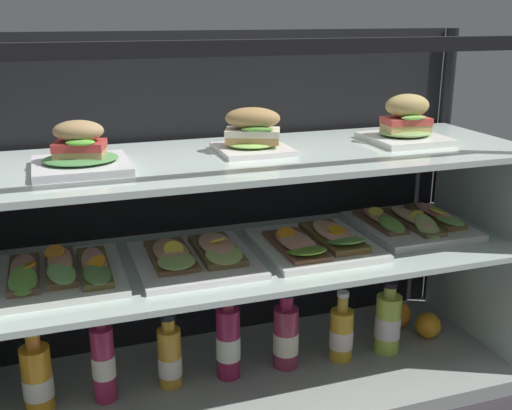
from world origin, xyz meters
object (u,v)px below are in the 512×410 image
(orange_fruit_beside_bottles, at_px, (428,325))
(open_sandwich_tray_far_right, at_px, (412,222))
(open_sandwich_tray_near_right_corner, at_px, (196,256))
(juice_bottle_tucked_behind, at_px, (286,336))
(open_sandwich_tray_right_of_center, at_px, (60,272))
(orange_fruit_near_left_post, at_px, (398,314))
(juice_bottle_back_right, at_px, (170,357))
(juice_bottle_front_second, at_px, (388,323))
(plated_roll_sandwich_near_left_corner, at_px, (406,125))
(juice_bottle_back_left, at_px, (228,341))
(open_sandwich_tray_far_left, at_px, (317,242))
(plated_roll_sandwich_near_right_corner, at_px, (80,154))
(juice_bottle_front_middle, at_px, (37,378))
(juice_bottle_front_right_end, at_px, (341,334))
(plated_roll_sandwich_far_right, at_px, (254,134))
(juice_bottle_front_left_end, at_px, (103,362))

(orange_fruit_beside_bottles, bearing_deg, open_sandwich_tray_far_right, 167.33)
(open_sandwich_tray_near_right_corner, xyz_separation_m, juice_bottle_tucked_behind, (0.25, 0.02, -0.27))
(open_sandwich_tray_right_of_center, relative_size, orange_fruit_beside_bottles, 4.07)
(juice_bottle_tucked_behind, xyz_separation_m, orange_fruit_near_left_post, (0.41, 0.09, -0.05))
(juice_bottle_back_right, bearing_deg, open_sandwich_tray_right_of_center, -173.93)
(juice_bottle_front_second, relative_size, orange_fruit_near_left_post, 2.58)
(plated_roll_sandwich_near_left_corner, distance_m, orange_fruit_near_left_post, 0.62)
(juice_bottle_back_left, height_order, juice_bottle_tucked_behind, juice_bottle_back_left)
(open_sandwich_tray_right_of_center, height_order, open_sandwich_tray_far_left, open_sandwich_tray_far_left)
(open_sandwich_tray_far_right, relative_size, juice_bottle_tucked_behind, 1.38)
(juice_bottle_front_second, bearing_deg, juice_bottle_tucked_behind, 176.02)
(open_sandwich_tray_near_right_corner, bearing_deg, juice_bottle_back_left, 13.89)
(plated_roll_sandwich_near_right_corner, bearing_deg, open_sandwich_tray_far_left, -0.01)
(open_sandwich_tray_right_of_center, relative_size, juice_bottle_front_middle, 1.44)
(juice_bottle_front_right_end, bearing_deg, orange_fruit_beside_bottles, 4.49)
(plated_roll_sandwich_far_right, bearing_deg, juice_bottle_tucked_behind, -10.38)
(open_sandwich_tray_far_right, bearing_deg, juice_bottle_front_right_end, -169.96)
(plated_roll_sandwich_far_right, relative_size, open_sandwich_tray_far_left, 0.56)
(plated_roll_sandwich_near_right_corner, bearing_deg, open_sandwich_tray_right_of_center, 164.64)
(plated_roll_sandwich_far_right, distance_m, plated_roll_sandwich_near_left_corner, 0.42)
(open_sandwich_tray_right_of_center, height_order, orange_fruit_beside_bottles, open_sandwich_tray_right_of_center)
(plated_roll_sandwich_far_right, bearing_deg, juice_bottle_back_right, -178.74)
(juice_bottle_front_middle, relative_size, orange_fruit_beside_bottles, 2.83)
(plated_roll_sandwich_far_right, relative_size, juice_bottle_back_right, 0.84)
(plated_roll_sandwich_near_left_corner, xyz_separation_m, open_sandwich_tray_right_of_center, (-0.90, -0.02, -0.28))
(plated_roll_sandwich_near_right_corner, distance_m, open_sandwich_tray_right_of_center, 0.28)
(plated_roll_sandwich_near_right_corner, height_order, open_sandwich_tray_right_of_center, plated_roll_sandwich_near_right_corner)
(juice_bottle_front_right_end, height_order, juice_bottle_front_second, juice_bottle_front_second)
(orange_fruit_beside_bottles, bearing_deg, juice_bottle_tucked_behind, -179.11)
(juice_bottle_front_middle, bearing_deg, orange_fruit_near_left_post, 4.41)
(open_sandwich_tray_far_right, bearing_deg, juice_bottle_front_second, -151.66)
(open_sandwich_tray_right_of_center, relative_size, juice_bottle_tucked_behind, 1.38)
(juice_bottle_back_right, height_order, juice_bottle_tucked_behind, juice_bottle_tucked_behind)
(juice_bottle_back_left, distance_m, juice_bottle_front_second, 0.47)
(juice_bottle_front_right_end, bearing_deg, plated_roll_sandwich_near_left_corner, 6.55)
(open_sandwich_tray_near_right_corner, height_order, juice_bottle_front_second, open_sandwich_tray_near_right_corner)
(open_sandwich_tray_near_right_corner, height_order, juice_bottle_front_middle, open_sandwich_tray_near_right_corner)
(plated_roll_sandwich_near_left_corner, xyz_separation_m, juice_bottle_front_second, (-0.03, -0.02, -0.56))
(plated_roll_sandwich_near_right_corner, height_order, orange_fruit_beside_bottles, plated_roll_sandwich_near_right_corner)
(open_sandwich_tray_near_right_corner, height_order, open_sandwich_tray_far_right, same)
(plated_roll_sandwich_far_right, relative_size, juice_bottle_tucked_behind, 0.77)
(open_sandwich_tray_near_right_corner, distance_m, orange_fruit_beside_bottles, 0.78)
(plated_roll_sandwich_far_right, bearing_deg, juice_bottle_front_middle, -179.76)
(juice_bottle_front_right_end, bearing_deg, open_sandwich_tray_far_right, 10.04)
(juice_bottle_front_second, bearing_deg, juice_bottle_front_middle, 177.90)
(juice_bottle_front_left_end, xyz_separation_m, juice_bottle_back_right, (0.17, 0.01, -0.02))
(juice_bottle_front_middle, bearing_deg, juice_bottle_front_right_end, -2.14)
(juice_bottle_front_left_end, relative_size, orange_fruit_beside_bottles, 3.21)
(open_sandwich_tray_far_right, xyz_separation_m, orange_fruit_near_left_post, (0.02, 0.07, -0.32))
(juice_bottle_front_middle, bearing_deg, juice_bottle_front_left_end, -4.46)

